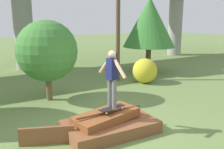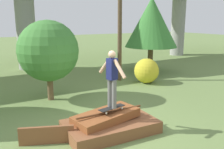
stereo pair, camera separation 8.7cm
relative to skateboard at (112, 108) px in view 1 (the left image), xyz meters
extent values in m
plane|color=olive|center=(-0.05, 0.00, -0.67)|extent=(80.00, 80.00, 0.00)
cube|color=brown|center=(-0.05, 0.00, -0.51)|extent=(2.43, 1.48, 0.32)
cube|color=brown|center=(-0.14, 0.08, -0.24)|extent=(1.86, 1.10, 0.30)
cylinder|color=#5B3319|center=(-0.05, 0.00, -0.10)|extent=(1.92, 0.05, 0.05)
cube|color=brown|center=(-1.69, 0.21, -0.45)|extent=(1.24, 0.55, 0.44)
cube|color=black|center=(0.00, 0.00, 0.01)|extent=(0.80, 0.36, 0.01)
cylinder|color=silver|center=(0.25, 0.14, -0.05)|extent=(0.06, 0.04, 0.05)
cylinder|color=silver|center=(0.28, -0.03, -0.05)|extent=(0.06, 0.04, 0.05)
cylinder|color=silver|center=(-0.28, 0.03, -0.05)|extent=(0.06, 0.04, 0.05)
cylinder|color=silver|center=(-0.25, -0.14, -0.05)|extent=(0.06, 0.04, 0.05)
cylinder|color=slate|center=(-0.02, 0.08, 0.39)|extent=(0.12, 0.12, 0.75)
cylinder|color=slate|center=(0.02, -0.08, 0.39)|extent=(0.12, 0.12, 0.75)
cube|color=#191E51|center=(0.00, 0.00, 1.04)|extent=(0.26, 0.25, 0.55)
sphere|color=tan|center=(0.00, 0.00, 1.41)|extent=(0.19, 0.19, 0.19)
cylinder|color=tan|center=(-0.06, 0.28, 1.08)|extent=(0.17, 0.43, 0.45)
cylinder|color=tan|center=(0.06, -0.28, 1.08)|extent=(0.17, 0.43, 0.45)
cylinder|color=gray|center=(-0.05, 10.02, 2.02)|extent=(1.10, 1.10, 5.38)
cylinder|color=gray|center=(12.05, 10.02, 2.02)|extent=(1.10, 1.10, 5.38)
cylinder|color=brown|center=(3.20, 4.82, 3.06)|extent=(0.20, 0.20, 7.46)
cylinder|color=brown|center=(5.70, 5.58, 0.05)|extent=(0.29, 0.29, 1.44)
cone|color=#387A33|center=(5.70, 5.58, 2.11)|extent=(2.86, 2.86, 2.68)
cylinder|color=brown|center=(-0.62, 3.51, -0.22)|extent=(0.22, 0.22, 0.90)
sphere|color=#428438|center=(-0.62, 3.51, 1.16)|extent=(2.19, 2.19, 2.19)
sphere|color=gold|center=(4.01, 3.73, -0.09)|extent=(1.16, 1.16, 1.16)
camera|label=1|loc=(-3.16, -5.30, 2.27)|focal=40.00mm
camera|label=2|loc=(-3.08, -5.34, 2.27)|focal=40.00mm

